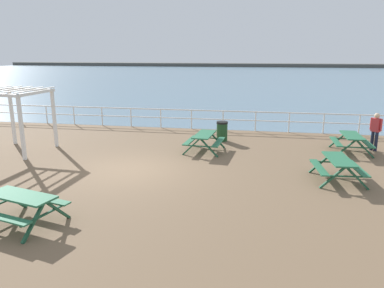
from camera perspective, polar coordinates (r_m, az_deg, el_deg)
name	(u,v)px	position (r m, az deg, el deg)	size (l,w,h in m)	color
ground_plane	(130,173)	(13.75, -9.59, -4.40)	(30.00, 24.00, 0.20)	brown
sea_band	(233,76)	(65.29, 6.36, 10.34)	(142.00, 90.00, 0.01)	slate
distant_shoreline	(244,67)	(108.17, 8.02, 11.76)	(142.00, 6.00, 1.80)	#4C4C47
seaward_railing	(176,115)	(20.79, -2.50, 4.49)	(23.07, 0.07, 1.08)	white
picnic_table_near_left	(22,202)	(10.20, -24.82, -8.16)	(2.12, 1.90, 0.80)	#286B47
picnic_table_near_right	(339,164)	(13.22, 21.70, -2.89)	(1.68, 1.92, 0.80)	#286B47
picnic_table_mid_centre	(204,138)	(15.93, 1.93, 0.92)	(1.67, 1.92, 0.80)	#286B47
picnic_table_far_left	(352,139)	(17.15, 23.44, 0.69)	(1.55, 1.81, 0.80)	#286B47
visitor	(375,129)	(17.82, 26.49, 2.04)	(0.40, 0.40, 1.66)	#1E2338
lattice_pergola	(15,106)	(17.40, -25.74, 5.38)	(2.57, 2.69, 2.70)	white
litter_bin	(222,131)	(17.87, 4.66, 1.99)	(0.55, 0.55, 0.95)	#1E4723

